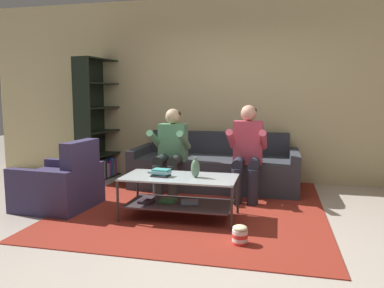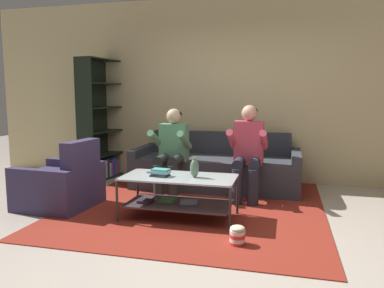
{
  "view_description": "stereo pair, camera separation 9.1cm",
  "coord_description": "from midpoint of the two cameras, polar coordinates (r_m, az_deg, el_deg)",
  "views": [
    {
      "loc": [
        0.8,
        -3.56,
        1.37
      ],
      "look_at": [
        -0.22,
        0.81,
        0.78
      ],
      "focal_mm": 35.0,
      "sensor_mm": 36.0,
      "label": 1
    },
    {
      "loc": [
        0.89,
        -3.54,
        1.37
      ],
      "look_at": [
        -0.22,
        0.81,
        0.78
      ],
      "focal_mm": 35.0,
      "sensor_mm": 36.0,
      "label": 2
    }
  ],
  "objects": [
    {
      "name": "armchair",
      "position": [
        4.87,
        -19.95,
        -5.98
      ],
      "size": [
        0.89,
        0.86,
        0.84
      ],
      "color": "#362E51",
      "rests_on": "ground"
    },
    {
      "name": "couch",
      "position": [
        5.61,
        3.04,
        -3.76
      ],
      "size": [
        2.42,
        0.96,
        0.8
      ],
      "color": "#33363E",
      "rests_on": "ground"
    },
    {
      "name": "coffee_table",
      "position": [
        4.19,
        -2.62,
        -7.13
      ],
      "size": [
        1.26,
        0.61,
        0.48
      ],
      "color": "#ADBABE",
      "rests_on": "ground"
    },
    {
      "name": "ground",
      "position": [
        3.9,
        -0.23,
        -13.16
      ],
      "size": [
        16.8,
        16.8,
        0.0
      ],
      "primitive_type": "plane",
      "color": "#BBAEA0"
    },
    {
      "name": "person_seated_right",
      "position": [
        4.94,
        7.91,
        -0.65
      ],
      "size": [
        0.5,
        0.58,
        1.24
      ],
      "color": "#252734",
      "rests_on": "ground"
    },
    {
      "name": "book_stack",
      "position": [
        4.17,
        -5.44,
        -4.38
      ],
      "size": [
        0.25,
        0.18,
        0.08
      ],
      "color": "#302A2C",
      "rests_on": "coffee_table"
    },
    {
      "name": "back_partition",
      "position": [
        6.07,
        5.19,
        8.18
      ],
      "size": [
        8.4,
        0.12,
        2.9
      ],
      "primitive_type": "cube",
      "color": "#CDBB88",
      "rests_on": "ground"
    },
    {
      "name": "area_rug",
      "position": [
        4.86,
        0.37,
        -8.88
      ],
      "size": [
        3.08,
        3.47,
        0.01
      ],
      "color": "maroon",
      "rests_on": "ground"
    },
    {
      "name": "vase",
      "position": [
        4.09,
        -0.12,
        -3.66
      ],
      "size": [
        0.1,
        0.1,
        0.22
      ],
      "color": "#557357",
      "rests_on": "coffee_table"
    },
    {
      "name": "person_seated_left",
      "position": [
        5.13,
        -3.76,
        -0.58
      ],
      "size": [
        0.5,
        0.58,
        1.19
      ],
      "color": "#262E2C",
      "rests_on": "ground"
    },
    {
      "name": "bookshelf",
      "position": [
        6.4,
        -14.28,
        1.74
      ],
      "size": [
        0.45,
        1.17,
        1.95
      ],
      "color": "black",
      "rests_on": "ground"
    },
    {
      "name": "popcorn_tub",
      "position": [
        3.56,
        6.56,
        -13.62
      ],
      "size": [
        0.14,
        0.14,
        0.19
      ],
      "color": "red",
      "rests_on": "ground"
    }
  ]
}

